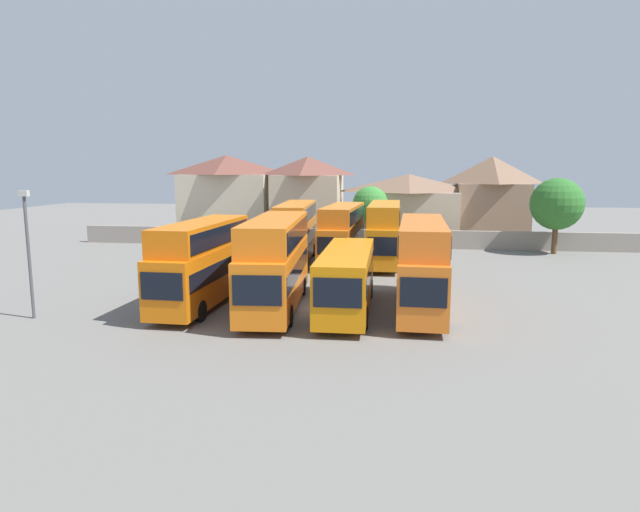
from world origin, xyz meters
TOP-DOWN VIEW (x-y plane):
  - ground at (0.00, 18.00)m, footprint 140.00×140.00m
  - depot_boundary_wall at (0.00, 24.82)m, footprint 56.00×0.50m
  - bus_1 at (-6.36, -0.13)m, footprint 2.80×10.29m
  - bus_2 at (-2.08, -0.23)m, footprint 3.34×11.48m
  - bus_3 at (1.93, -0.34)m, footprint 2.66×10.82m
  - bus_4 at (6.01, 0.45)m, footprint 2.79×11.12m
  - bus_5 at (-3.66, 15.09)m, footprint 3.12×11.43m
  - bus_6 at (0.24, 15.30)m, footprint 3.07×10.67m
  - bus_7 at (3.69, 15.20)m, footprint 2.64×10.95m
  - house_terrace_left at (-14.59, 31.61)m, footprint 10.53×6.56m
  - house_terrace_centre at (-5.00, 30.24)m, footprint 7.56×7.60m
  - house_terrace_right at (5.99, 30.83)m, footprint 11.01×6.48m
  - house_terrace_far_right at (14.87, 31.80)m, footprint 7.79×6.35m
  - tree_left_of_lot at (2.00, 27.32)m, footprint 3.70×3.70m
  - tree_behind_wall at (19.20, 22.82)m, footprint 4.74×4.74m
  - lamp_post_lot_edge at (-14.28, -4.00)m, footprint 0.50×0.24m

SIDE VIEW (x-z plane):
  - ground at x=0.00m, z-range 0.00..0.00m
  - depot_boundary_wall at x=0.00m, z-range 0.00..1.80m
  - bus_3 at x=1.93m, z-range 0.24..3.65m
  - bus_6 at x=0.24m, z-range 0.31..5.10m
  - bus_1 at x=-6.36m, z-range 0.31..5.13m
  - bus_5 at x=-3.66m, z-range 0.31..5.26m
  - bus_4 at x=6.01m, z-range 0.31..5.26m
  - bus_7 at x=3.69m, z-range 0.31..5.31m
  - bus_2 at x=-2.08m, z-range 0.32..5.39m
  - house_terrace_right at x=5.99m, z-range 0.07..7.29m
  - lamp_post_lot_edge at x=-14.28m, z-range 0.45..7.16m
  - tree_left_of_lot at x=2.00m, z-range 1.13..7.15m
  - tree_behind_wall at x=19.20m, z-range 1.10..8.08m
  - house_terrace_centre at x=-5.00m, z-range 0.08..9.19m
  - house_terrace_far_right at x=14.87m, z-range 0.10..9.22m
  - house_terrace_left at x=-14.59m, z-range 0.08..9.41m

